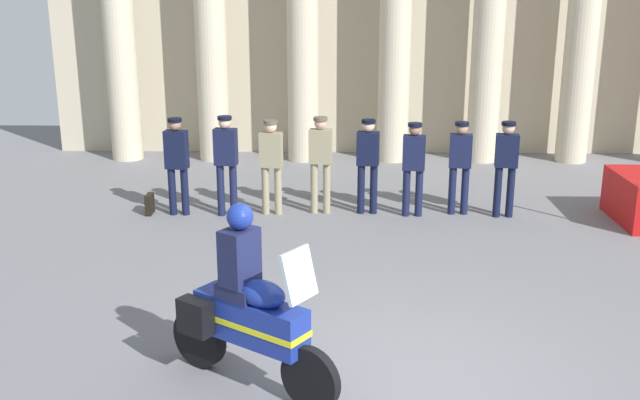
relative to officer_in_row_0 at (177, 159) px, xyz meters
name	(u,v)px	position (x,y,z in m)	size (l,w,h in m)	color
ground_plane	(398,380)	(3.39, -5.60, -1.01)	(28.00, 28.00, 0.00)	slate
officer_in_row_0	(177,159)	(0.00, 0.00, 0.00)	(0.41, 0.27, 1.71)	black
officer_in_row_1	(226,158)	(0.85, -0.03, 0.03)	(0.41, 0.27, 1.75)	#141938
officer_in_row_2	(271,159)	(1.62, 0.08, -0.02)	(0.41, 0.27, 1.67)	gray
officer_in_row_3	(320,157)	(2.47, 0.15, 0.01)	(0.41, 0.27, 1.71)	gray
officer_in_row_4	(368,159)	(3.29, 0.16, -0.02)	(0.41, 0.27, 1.67)	black
officer_in_row_5	(414,162)	(4.07, 0.02, -0.04)	(0.41, 0.27, 1.64)	#141938
officer_in_row_6	(460,160)	(4.88, 0.16, -0.04)	(0.41, 0.27, 1.63)	#141938
officer_in_row_7	(506,161)	(5.64, 0.00, -0.02)	(0.41, 0.27, 1.67)	black
motorcycle_with_rider	(245,312)	(1.86, -5.70, -0.21)	(1.79, 1.31, 1.90)	black
briefcase_on_ground	(150,204)	(-0.53, 0.03, -0.83)	(0.10, 0.32, 0.36)	black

